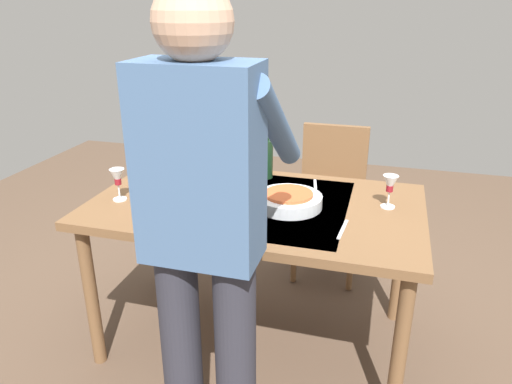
{
  "coord_description": "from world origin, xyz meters",
  "views": [
    {
      "loc": [
        -0.55,
        1.95,
        1.64
      ],
      "look_at": [
        0.0,
        0.0,
        0.81
      ],
      "focal_mm": 33.76,
      "sensor_mm": 36.0,
      "label": 1
    }
  ],
  "objects_px": {
    "dining_table": "(256,218)",
    "wine_glass_right": "(390,186)",
    "water_cup_near_left": "(197,204)",
    "dinner_plate_near": "(226,193)",
    "wine_glass_left": "(118,179)",
    "water_cup_near_right": "(224,210)",
    "water_cup_far_left": "(228,226)",
    "person_server": "(205,230)",
    "wine_bottle": "(266,157)",
    "chair_near": "(331,191)",
    "dinner_plate_far": "(168,170)",
    "serving_bowl_pasta": "(289,200)"
  },
  "relations": [
    {
      "from": "person_server",
      "to": "water_cup_near_right",
      "type": "xyz_separation_m",
      "value": [
        0.1,
        -0.47,
        -0.15
      ]
    },
    {
      "from": "wine_glass_left",
      "to": "dinner_plate_far",
      "type": "height_order",
      "value": "wine_glass_left"
    },
    {
      "from": "wine_bottle",
      "to": "dinner_plate_near",
      "type": "relative_size",
      "value": 1.29
    },
    {
      "from": "water_cup_far_left",
      "to": "wine_bottle",
      "type": "bearing_deg",
      "value": -87.8
    },
    {
      "from": "wine_glass_left",
      "to": "water_cup_near_left",
      "type": "xyz_separation_m",
      "value": [
        -0.41,
        0.05,
        -0.06
      ]
    },
    {
      "from": "water_cup_near_right",
      "to": "dinner_plate_near",
      "type": "xyz_separation_m",
      "value": [
        0.09,
        -0.29,
        -0.05
      ]
    },
    {
      "from": "dining_table",
      "to": "water_cup_near_right",
      "type": "relative_size",
      "value": 14.56
    },
    {
      "from": "dinner_plate_near",
      "to": "dinner_plate_far",
      "type": "xyz_separation_m",
      "value": [
        0.41,
        -0.22,
        0.0
      ]
    },
    {
      "from": "dinner_plate_far",
      "to": "dining_table",
      "type": "bearing_deg",
      "value": 154.47
    },
    {
      "from": "water_cup_near_left",
      "to": "water_cup_near_right",
      "type": "xyz_separation_m",
      "value": [
        -0.13,
        0.03,
        0.0
      ]
    },
    {
      "from": "dinner_plate_near",
      "to": "wine_glass_right",
      "type": "bearing_deg",
      "value": -176.13
    },
    {
      "from": "person_server",
      "to": "dinner_plate_near",
      "type": "height_order",
      "value": "person_server"
    },
    {
      "from": "water_cup_near_left",
      "to": "water_cup_far_left",
      "type": "relative_size",
      "value": 1.14
    },
    {
      "from": "dinner_plate_far",
      "to": "water_cup_far_left",
      "type": "bearing_deg",
      "value": 131.55
    },
    {
      "from": "chair_near",
      "to": "wine_glass_right",
      "type": "xyz_separation_m",
      "value": [
        -0.34,
        0.71,
        0.34
      ]
    },
    {
      "from": "dinner_plate_near",
      "to": "dinner_plate_far",
      "type": "bearing_deg",
      "value": -28.19
    },
    {
      "from": "person_server",
      "to": "wine_glass_right",
      "type": "xyz_separation_m",
      "value": [
        -0.55,
        -0.8,
        -0.1
      ]
    },
    {
      "from": "chair_near",
      "to": "water_cup_far_left",
      "type": "bearing_deg",
      "value": 77.47
    },
    {
      "from": "chair_near",
      "to": "person_server",
      "type": "xyz_separation_m",
      "value": [
        0.22,
        1.52,
        0.43
      ]
    },
    {
      "from": "water_cup_near_left",
      "to": "dinner_plate_far",
      "type": "distance_m",
      "value": 0.6
    },
    {
      "from": "wine_glass_right",
      "to": "water_cup_far_left",
      "type": "relative_size",
      "value": 1.77
    },
    {
      "from": "person_server",
      "to": "wine_bottle",
      "type": "height_order",
      "value": "person_server"
    },
    {
      "from": "wine_glass_left",
      "to": "serving_bowl_pasta",
      "type": "height_order",
      "value": "wine_glass_left"
    },
    {
      "from": "chair_near",
      "to": "wine_glass_left",
      "type": "xyz_separation_m",
      "value": [
        0.86,
        0.97,
        0.34
      ]
    },
    {
      "from": "wine_glass_left",
      "to": "water_cup_near_right",
      "type": "bearing_deg",
      "value": 171.09
    },
    {
      "from": "wine_glass_right",
      "to": "dinner_plate_far",
      "type": "distance_m",
      "value": 1.17
    },
    {
      "from": "water_cup_near_left",
      "to": "dinner_plate_near",
      "type": "xyz_separation_m",
      "value": [
        -0.04,
        -0.25,
        -0.04
      ]
    },
    {
      "from": "chair_near",
      "to": "serving_bowl_pasta",
      "type": "height_order",
      "value": "chair_near"
    },
    {
      "from": "wine_glass_left",
      "to": "wine_glass_right",
      "type": "height_order",
      "value": "same"
    },
    {
      "from": "wine_glass_left",
      "to": "dinner_plate_near",
      "type": "xyz_separation_m",
      "value": [
        -0.45,
        -0.2,
        -0.1
      ]
    },
    {
      "from": "chair_near",
      "to": "wine_bottle",
      "type": "xyz_separation_m",
      "value": [
        0.29,
        0.49,
        0.34
      ]
    },
    {
      "from": "water_cup_near_left",
      "to": "dinner_plate_near",
      "type": "height_order",
      "value": "water_cup_near_left"
    },
    {
      "from": "wine_bottle",
      "to": "water_cup_far_left",
      "type": "distance_m",
      "value": 0.69
    },
    {
      "from": "wine_bottle",
      "to": "person_server",
      "type": "bearing_deg",
      "value": 93.96
    },
    {
      "from": "wine_bottle",
      "to": "dining_table",
      "type": "bearing_deg",
      "value": 96.91
    },
    {
      "from": "person_server",
      "to": "water_cup_far_left",
      "type": "xyz_separation_m",
      "value": [
        0.04,
        -0.34,
        -0.16
      ]
    },
    {
      "from": "wine_glass_right",
      "to": "wine_bottle",
      "type": "bearing_deg",
      "value": -19.83
    },
    {
      "from": "dining_table",
      "to": "wine_glass_right",
      "type": "relative_size",
      "value": 9.96
    },
    {
      "from": "person_server",
      "to": "wine_bottle",
      "type": "distance_m",
      "value": 1.04
    },
    {
      "from": "wine_glass_right",
      "to": "dinner_plate_far",
      "type": "xyz_separation_m",
      "value": [
        1.16,
        -0.17,
        -0.1
      ]
    },
    {
      "from": "dining_table",
      "to": "wine_glass_right",
      "type": "height_order",
      "value": "wine_glass_right"
    },
    {
      "from": "chair_near",
      "to": "serving_bowl_pasta",
      "type": "bearing_deg",
      "value": 83.57
    },
    {
      "from": "chair_near",
      "to": "wine_glass_left",
      "type": "bearing_deg",
      "value": 48.19
    },
    {
      "from": "water_cup_near_left",
      "to": "dining_table",
      "type": "bearing_deg",
      "value": -136.1
    },
    {
      "from": "chair_near",
      "to": "dinner_plate_near",
      "type": "relative_size",
      "value": 3.96
    },
    {
      "from": "person_server",
      "to": "serving_bowl_pasta",
      "type": "height_order",
      "value": "person_server"
    },
    {
      "from": "serving_bowl_pasta",
      "to": "dinner_plate_near",
      "type": "distance_m",
      "value": 0.33
    },
    {
      "from": "dining_table",
      "to": "water_cup_near_left",
      "type": "height_order",
      "value": "water_cup_near_left"
    },
    {
      "from": "water_cup_near_left",
      "to": "water_cup_near_right",
      "type": "height_order",
      "value": "water_cup_near_right"
    },
    {
      "from": "water_cup_near_right",
      "to": "dinner_plate_far",
      "type": "xyz_separation_m",
      "value": [
        0.5,
        -0.51,
        -0.05
      ]
    }
  ]
}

